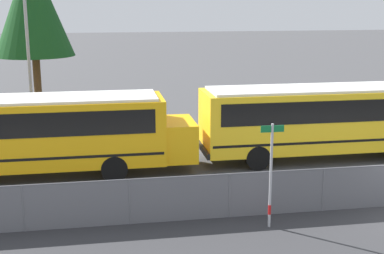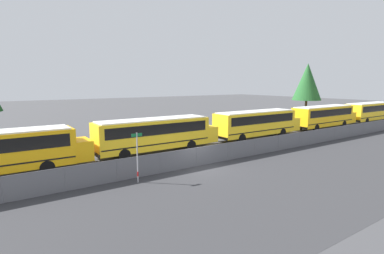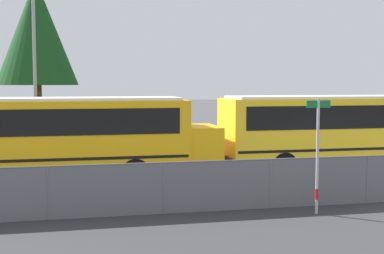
% 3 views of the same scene
% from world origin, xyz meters
% --- Properties ---
extents(school_bus_2, '(11.73, 2.59, 3.09)m').
position_xyz_m(school_bus_2, '(-12.55, 5.21, 1.84)').
color(school_bus_2, '#EDA80F').
rests_on(school_bus_2, ground_plane).
extents(school_bus_3, '(11.73, 2.59, 3.09)m').
position_xyz_m(school_bus_3, '(-0.42, 5.66, 1.84)').
color(school_bus_3, yellow).
rests_on(school_bus_3, ground_plane).
extents(street_sign, '(0.70, 0.09, 3.18)m').
position_xyz_m(street_sign, '(-5.14, -0.91, 1.68)').
color(street_sign, '#B7B7BC').
rests_on(street_sign, ground_plane).
extents(light_pole, '(0.60, 0.24, 8.45)m').
position_xyz_m(light_pole, '(-13.43, 12.26, 4.61)').
color(light_pole, gray).
rests_on(light_pole, ground_plane).
extents(tree_1, '(4.52, 4.52, 9.37)m').
position_xyz_m(tree_1, '(-13.61, 16.87, 6.41)').
color(tree_1, '#51381E').
rests_on(tree_1, ground_plane).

